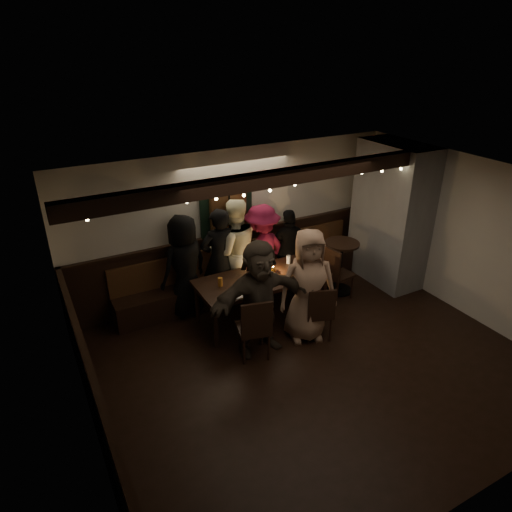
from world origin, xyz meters
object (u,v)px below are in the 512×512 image
dining_table (262,281)px  high_top (341,261)px  person_f (259,298)px  person_a (185,266)px  person_c (234,251)px  chair_near_left (255,326)px  chair_end (335,270)px  chair_near_right (319,310)px  person_g (308,286)px  person_d (262,252)px  person_e (289,250)px  person_b (219,259)px

dining_table → high_top: high_top is taller
dining_table → person_f: 0.87m
person_a → person_c: 0.90m
dining_table → chair_near_left: 1.08m
chair_end → person_c: size_ratio=0.54×
chair_near_left → dining_table: bearing=55.8°
dining_table → high_top: 1.68m
chair_near_right → person_g: 0.43m
chair_near_left → person_a: person_a is taller
chair_near_right → high_top: bearing=41.0°
high_top → person_f: (-2.12, -0.83, 0.27)m
person_c → chair_near_left: bearing=82.5°
high_top → person_f: bearing=-158.6°
person_d → chair_near_right: bearing=73.5°
chair_near_left → person_d: size_ratio=0.58×
chair_near_right → person_e: person_e is taller
high_top → person_d: (-1.33, 0.53, 0.24)m
person_f → person_g: 0.79m
person_f → person_a: bearing=111.6°
person_b → person_g: (0.78, -1.44, 0.01)m
high_top → person_g: size_ratio=0.54×
person_d → person_g: (0.00, -1.41, 0.04)m
chair_end → person_e: person_e is taller
chair_near_left → chair_end: 2.18m
dining_table → person_e: person_e is taller
dining_table → person_a: (-1.02, 0.75, 0.17)m
person_b → chair_end: bearing=160.8°
chair_end → person_f: bearing=-160.6°
person_e → chair_near_right: bearing=85.6°
chair_near_right → chair_end: bearing=42.8°
person_b → person_e: person_b is taller
person_d → person_e: 0.58m
person_g → person_c: bearing=124.4°
person_c → person_f: bearing=86.6°
person_b → person_c: 0.34m
chair_end → person_g: person_g is taller
person_c → person_e: size_ratio=1.21×
chair_end → person_e: 0.89m
high_top → chair_near_left: bearing=-156.4°
person_b → person_g: person_g is taller
dining_table → person_g: (0.35, -0.77, 0.20)m
person_d → person_f: size_ratio=0.97×
chair_near_left → chair_near_right: bearing=-2.6°
dining_table → person_f: bearing=-121.6°
chair_end → chair_near_right: bearing=-137.2°
high_top → person_a: 2.78m
person_a → person_e: person_a is taller
person_d → person_e: bearing=159.8°
dining_table → chair_end: size_ratio=2.13×
chair_near_right → person_b: 1.89m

